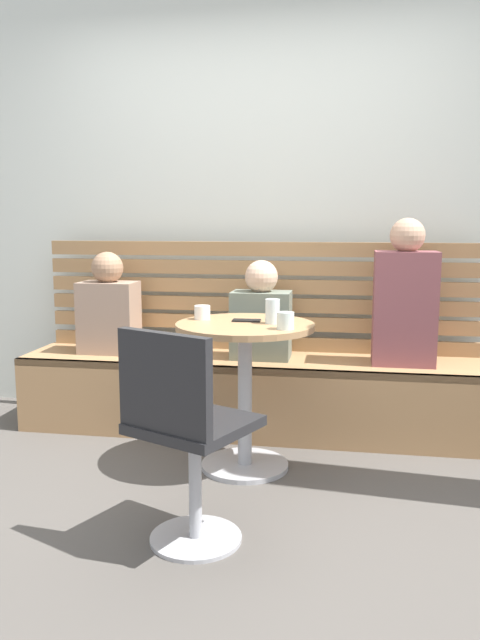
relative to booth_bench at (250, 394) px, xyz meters
name	(u,v)px	position (x,y,z in m)	size (l,w,h in m)	color
ground	(206,525)	(0.00, -1.20, -0.22)	(8.00, 8.00, 0.00)	#514C47
back_wall	(262,186)	(0.00, 0.44, 1.23)	(5.20, 0.10, 2.90)	silver
booth_bench	(250,394)	(0.00, 0.00, 0.00)	(2.70, 0.52, 0.44)	#A87C51
booth_backrest	(257,296)	(0.00, 0.24, 0.56)	(2.65, 0.04, 0.67)	#9A7249
cafe_table	(245,367)	(0.06, -0.57, 0.30)	(0.68, 0.68, 0.74)	#ADADB2
white_chair	(184,430)	(-0.04, -1.38, 0.24)	(0.53, 0.53, 0.85)	#ADADB2
person_adult	(405,299)	(0.86, -0.01, 0.58)	(0.34, 0.22, 0.81)	brown
person_child_left	(109,309)	(-0.87, 0.01, 0.49)	(0.34, 0.22, 0.61)	#9E7F6B
person_child_middle	(261,316)	(0.06, 0.01, 0.47)	(0.34, 0.22, 0.57)	slate
cup_ceramic_white	(202,312)	(-0.17, -0.49, 0.55)	(0.08, 0.08, 0.07)	white
cup_glass_short	(285,321)	(0.27, -0.71, 0.56)	(0.08, 0.08, 0.08)	silver
cup_glass_tall	(273,311)	(0.19, -0.56, 0.58)	(0.07, 0.07, 0.12)	silver
phone_on_table	(247,320)	(0.06, -0.51, 0.52)	(0.07, 0.14, 0.01)	black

